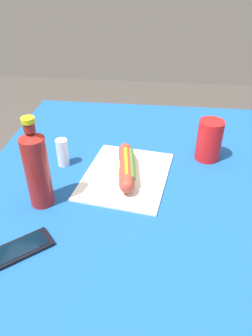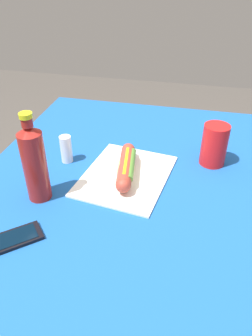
{
  "view_description": "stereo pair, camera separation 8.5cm",
  "coord_description": "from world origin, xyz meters",
  "px_view_note": "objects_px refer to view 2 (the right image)",
  "views": [
    {
      "loc": [
        0.75,
        0.04,
        1.32
      ],
      "look_at": [
        -0.03,
        -0.04,
        0.78
      ],
      "focal_mm": 34.97,
      "sensor_mm": 36.0,
      "label": 1
    },
    {
      "loc": [
        0.74,
        0.13,
        1.32
      ],
      "look_at": [
        -0.03,
        -0.04,
        0.78
      ],
      "focal_mm": 34.97,
      "sensor_mm": 36.0,
      "label": 2
    }
  ],
  "objects_px": {
    "hot_dog": "(126,167)",
    "cell_phone": "(10,240)",
    "soda_bottle": "(34,162)",
    "drinking_cup": "(214,145)",
    "salt_shaker": "(66,149)"
  },
  "relations": [
    {
      "from": "hot_dog",
      "to": "cell_phone",
      "type": "distance_m",
      "value": 0.37
    },
    {
      "from": "hot_dog",
      "to": "soda_bottle",
      "type": "distance_m",
      "value": 0.26
    },
    {
      "from": "soda_bottle",
      "to": "drinking_cup",
      "type": "bearing_deg",
      "value": 121.08
    },
    {
      "from": "cell_phone",
      "to": "hot_dog",
      "type": "bearing_deg",
      "value": 146.68
    },
    {
      "from": "hot_dog",
      "to": "soda_bottle",
      "type": "relative_size",
      "value": 0.91
    },
    {
      "from": "hot_dog",
      "to": "soda_bottle",
      "type": "bearing_deg",
      "value": -55.56
    },
    {
      "from": "cell_phone",
      "to": "salt_shaker",
      "type": "distance_m",
      "value": 0.36
    },
    {
      "from": "salt_shaker",
      "to": "hot_dog",
      "type": "bearing_deg",
      "value": 78.31
    },
    {
      "from": "cell_phone",
      "to": "salt_shaker",
      "type": "relative_size",
      "value": 1.71
    },
    {
      "from": "soda_bottle",
      "to": "drinking_cup",
      "type": "distance_m",
      "value": 0.53
    },
    {
      "from": "soda_bottle",
      "to": "salt_shaker",
      "type": "distance_m",
      "value": 0.2
    },
    {
      "from": "hot_dog",
      "to": "drinking_cup",
      "type": "relative_size",
      "value": 1.72
    },
    {
      "from": "salt_shaker",
      "to": "drinking_cup",
      "type": "bearing_deg",
      "value": 101.28
    },
    {
      "from": "hot_dog",
      "to": "soda_bottle",
      "type": "xyz_separation_m",
      "value": [
        0.14,
        -0.21,
        0.08
      ]
    },
    {
      "from": "soda_bottle",
      "to": "salt_shaker",
      "type": "xyz_separation_m",
      "value": [
        -0.18,
        0.01,
        -0.07
      ]
    }
  ]
}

